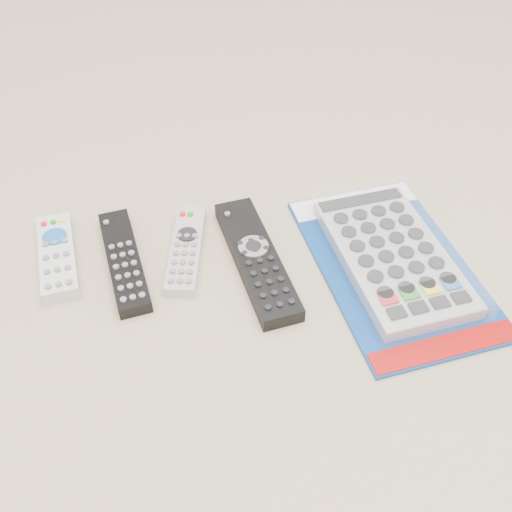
{
  "coord_description": "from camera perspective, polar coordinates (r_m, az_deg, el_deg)",
  "views": [
    {
      "loc": [
        -0.02,
        -0.57,
        0.6
      ],
      "look_at": [
        0.04,
        0.0,
        0.01
      ],
      "focal_mm": 40.0,
      "sensor_mm": 36.0,
      "label": 1
    }
  ],
  "objects": [
    {
      "name": "remote_slim_black",
      "position": [
        0.85,
        -13.06,
        -0.45
      ],
      "size": [
        0.09,
        0.21,
        0.02
      ],
      "rotation": [
        0.0,
        0.0,
        0.21
      ],
      "color": "black",
      "rests_on": "ground"
    },
    {
      "name": "remote_small_grey",
      "position": [
        0.88,
        -19.22,
        0.01
      ],
      "size": [
        0.08,
        0.17,
        0.03
      ],
      "rotation": [
        0.0,
        0.0,
        0.18
      ],
      "color": "silver",
      "rests_on": "ground"
    },
    {
      "name": "remote_silver_dvd",
      "position": [
        0.85,
        -7.01,
        0.68
      ],
      "size": [
        0.07,
        0.18,
        0.02
      ],
      "rotation": [
        0.0,
        0.0,
        -0.14
      ],
      "color": "#B7B7BB",
      "rests_on": "ground"
    },
    {
      "name": "jumbo_remote_packaged",
      "position": [
        0.84,
        13.52,
        0.13
      ],
      "size": [
        0.26,
        0.37,
        0.05
      ],
      "rotation": [
        0.0,
        0.0,
        0.17
      ],
      "color": "navy",
      "rests_on": "ground"
    },
    {
      "name": "remote_large_black",
      "position": [
        0.82,
        0.04,
        -0.29
      ],
      "size": [
        0.1,
        0.25,
        0.03
      ],
      "rotation": [
        0.0,
        0.0,
        0.2
      ],
      "color": "black",
      "rests_on": "ground"
    }
  ]
}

